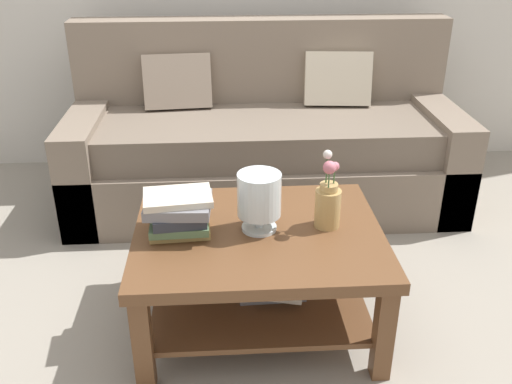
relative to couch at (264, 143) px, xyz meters
name	(u,v)px	position (x,y,z in m)	size (l,w,h in m)	color
ground_plane	(267,283)	(-0.06, -0.94, -0.36)	(10.00, 10.00, 0.00)	gray
couch	(264,143)	(0.00, 0.00, 0.00)	(2.29, 0.90, 1.06)	#7A6B5B
coffee_table	(259,258)	(-0.12, -1.23, -0.03)	(1.01, 0.81, 0.47)	brown
book_stack_main	(179,213)	(-0.44, -1.23, 0.19)	(0.28, 0.23, 0.17)	tan
glass_hurricane_vase	(259,197)	(-0.12, -1.22, 0.25)	(0.18, 0.18, 0.25)	silver
flower_pitcher	(328,202)	(0.16, -1.21, 0.21)	(0.11, 0.11, 0.33)	tan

